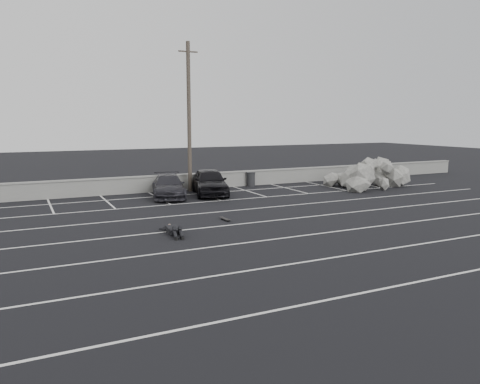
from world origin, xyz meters
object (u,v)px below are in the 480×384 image
car_right (168,186)px  riprap_pile (370,179)px  car_left (210,182)px  trash_bin (251,179)px  utility_pole (189,117)px  person (172,227)px  skateboard (226,219)px

car_right → riprap_pile: size_ratio=0.70×
car_left → car_right: bearing=-169.5°
car_right → trash_bin: 6.93m
utility_pole → trash_bin: 6.33m
car_right → utility_pole: 4.86m
car_left → person: (-5.14, -8.59, -0.56)m
car_left → riprap_pile: car_left is taller
trash_bin → person: 14.18m
car_right → person: 9.14m
car_left → riprap_pile: size_ratio=0.73×
car_left → trash_bin: size_ratio=4.84×
utility_pole → car_left: bearing=-71.1°
utility_pole → person: 12.24m
car_right → person: size_ratio=1.78×
riprap_pile → skateboard: (-13.39, -5.59, -0.53)m
car_left → utility_pole: 4.42m
car_left → trash_bin: (4.01, 2.25, -0.31)m
riprap_pile → utility_pole: bearing=162.9°
trash_bin → person: trash_bin is taller
trash_bin → utility_pole: bearing=-175.1°
car_left → car_right: car_left is taller
person → riprap_pile: bearing=27.7°
car_right → person: car_right is taller
riprap_pile → person: size_ratio=2.53×
utility_pole → skateboard: bearing=-99.7°
skateboard → trash_bin: bearing=53.1°
riprap_pile → car_left: bearing=170.9°
utility_pole → skateboard: (-1.58, -9.23, -4.72)m
car_left → utility_pole: utility_pole is taller
riprap_pile → car_right: bearing=171.9°
car_left → car_right: size_ratio=1.03×
skateboard → riprap_pile: bearing=18.6°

